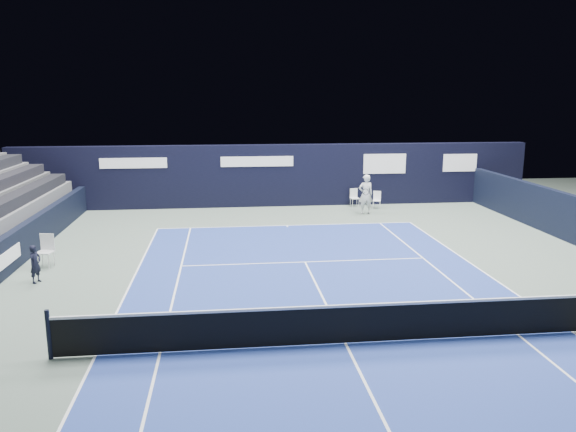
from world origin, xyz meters
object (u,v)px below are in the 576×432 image
folding_chair_back_b (377,199)px  tennis_player (366,194)px  folding_chair_back_a (354,194)px  line_judge_chair (46,248)px  tennis_net (346,323)px

folding_chair_back_b → tennis_player: size_ratio=0.45×
tennis_player → folding_chair_back_a: bearing=92.7°
folding_chair_back_b → line_judge_chair: (-13.38, -8.28, 0.12)m
tennis_player → tennis_net: bearing=-105.9°
line_judge_chair → tennis_net: 10.96m
line_judge_chair → tennis_player: bearing=40.5°
folding_chair_back_a → tennis_net: size_ratio=0.07×
folding_chair_back_a → line_judge_chair: (-12.37, -8.95, 0.01)m
line_judge_chair → tennis_player: size_ratio=0.57×
folding_chair_back_b → line_judge_chair: size_ratio=0.80×
line_judge_chair → tennis_net: (8.49, -6.93, -0.10)m
folding_chair_back_b → line_judge_chair: 15.73m
folding_chair_back_a → tennis_player: size_ratio=0.48×
line_judge_chair → tennis_player: 14.29m
folding_chair_back_a → line_judge_chair: line_judge_chair is taller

